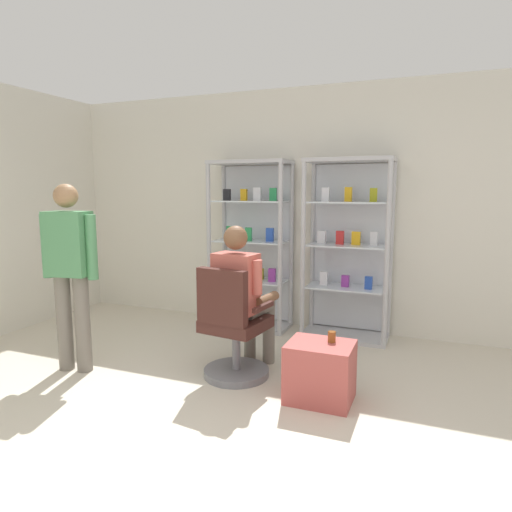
{
  "coord_description": "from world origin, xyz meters",
  "views": [
    {
      "loc": [
        1.39,
        -2.01,
        1.58
      ],
      "look_at": [
        -0.06,
        1.65,
        1.0
      ],
      "focal_mm": 31.65,
      "sensor_mm": 36.0,
      "label": 1
    }
  ],
  "objects_px": {
    "display_cabinet_right": "(348,248)",
    "seated_shopkeeper": "(243,292)",
    "display_cabinet_left": "(252,244)",
    "office_chair": "(233,333)",
    "storage_crate": "(320,372)",
    "tea_glass": "(332,337)",
    "standing_customer": "(70,266)"
  },
  "relations": [
    {
      "from": "display_cabinet_right",
      "to": "seated_shopkeeper",
      "type": "xyz_separation_m",
      "value": [
        -0.66,
        -1.31,
        -0.25
      ]
    },
    {
      "from": "office_chair",
      "to": "storage_crate",
      "type": "distance_m",
      "value": 0.81
    },
    {
      "from": "display_cabinet_right",
      "to": "standing_customer",
      "type": "xyz_separation_m",
      "value": [
        -2.05,
        -1.83,
        -0.03
      ]
    },
    {
      "from": "display_cabinet_left",
      "to": "tea_glass",
      "type": "height_order",
      "value": "display_cabinet_left"
    },
    {
      "from": "office_chair",
      "to": "storage_crate",
      "type": "bearing_deg",
      "value": -9.27
    },
    {
      "from": "tea_glass",
      "to": "office_chair",
      "type": "bearing_deg",
      "value": 175.47
    },
    {
      "from": "tea_glass",
      "to": "standing_customer",
      "type": "relative_size",
      "value": 0.05
    },
    {
      "from": "display_cabinet_left",
      "to": "tea_glass",
      "type": "distance_m",
      "value": 2.05
    },
    {
      "from": "display_cabinet_left",
      "to": "office_chair",
      "type": "bearing_deg",
      "value": -74.09
    },
    {
      "from": "standing_customer",
      "to": "storage_crate",
      "type": "bearing_deg",
      "value": 6.05
    },
    {
      "from": "office_chair",
      "to": "seated_shopkeeper",
      "type": "bearing_deg",
      "value": 82.1
    },
    {
      "from": "office_chair",
      "to": "standing_customer",
      "type": "relative_size",
      "value": 0.59
    },
    {
      "from": "display_cabinet_left",
      "to": "storage_crate",
      "type": "bearing_deg",
      "value": -53.12
    },
    {
      "from": "seated_shopkeeper",
      "to": "tea_glass",
      "type": "xyz_separation_m",
      "value": [
        0.83,
        -0.23,
        -0.23
      ]
    },
    {
      "from": "seated_shopkeeper",
      "to": "tea_glass",
      "type": "relative_size",
      "value": 15.82
    },
    {
      "from": "seated_shopkeeper",
      "to": "display_cabinet_right",
      "type": "bearing_deg",
      "value": 63.38
    },
    {
      "from": "office_chair",
      "to": "storage_crate",
      "type": "height_order",
      "value": "office_chair"
    },
    {
      "from": "office_chair",
      "to": "seated_shopkeeper",
      "type": "relative_size",
      "value": 0.74
    },
    {
      "from": "display_cabinet_right",
      "to": "office_chair",
      "type": "height_order",
      "value": "display_cabinet_right"
    },
    {
      "from": "display_cabinet_right",
      "to": "seated_shopkeeper",
      "type": "distance_m",
      "value": 1.49
    },
    {
      "from": "seated_shopkeeper",
      "to": "storage_crate",
      "type": "distance_m",
      "value": 0.95
    },
    {
      "from": "display_cabinet_left",
      "to": "display_cabinet_right",
      "type": "bearing_deg",
      "value": 0.08
    },
    {
      "from": "display_cabinet_right",
      "to": "storage_crate",
      "type": "distance_m",
      "value": 1.76
    },
    {
      "from": "seated_shopkeeper",
      "to": "tea_glass",
      "type": "bearing_deg",
      "value": -15.48
    },
    {
      "from": "storage_crate",
      "to": "standing_customer",
      "type": "xyz_separation_m",
      "value": [
        -2.15,
        -0.23,
        0.71
      ]
    },
    {
      "from": "display_cabinet_right",
      "to": "storage_crate",
      "type": "bearing_deg",
      "value": -86.4
    },
    {
      "from": "seated_shopkeeper",
      "to": "tea_glass",
      "type": "distance_m",
      "value": 0.89
    },
    {
      "from": "display_cabinet_right",
      "to": "seated_shopkeeper",
      "type": "bearing_deg",
      "value": -116.62
    },
    {
      "from": "office_chair",
      "to": "seated_shopkeeper",
      "type": "height_order",
      "value": "seated_shopkeeper"
    },
    {
      "from": "seated_shopkeeper",
      "to": "storage_crate",
      "type": "relative_size",
      "value": 2.66
    },
    {
      "from": "storage_crate",
      "to": "tea_glass",
      "type": "distance_m",
      "value": 0.28
    },
    {
      "from": "office_chair",
      "to": "display_cabinet_right",
      "type": "bearing_deg",
      "value": 65.24
    }
  ]
}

